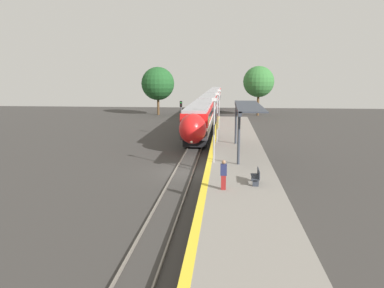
{
  "coord_description": "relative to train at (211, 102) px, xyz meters",
  "views": [
    {
      "loc": [
        3.14,
        -27.43,
        7.27
      ],
      "look_at": [
        0.61,
        0.12,
        2.23
      ],
      "focal_mm": 35.0,
      "sensor_mm": 36.0,
      "label": 1
    }
  ],
  "objects": [
    {
      "name": "background_tree_left",
      "position": [
        -9.7,
        -4.73,
        3.59
      ],
      "size": [
        6.16,
        6.16,
        8.95
      ],
      "color": "brown",
      "rests_on": "ground_plane"
    },
    {
      "name": "ground_plane",
      "position": [
        0.0,
        -47.2,
        -2.27
      ],
      "size": [
        120.0,
        120.0,
        0.0
      ],
      "primitive_type": "plane",
      "color": "#383533"
    },
    {
      "name": "lamppost_near",
      "position": [
        2.26,
        -47.36,
        1.42
      ],
      "size": [
        0.36,
        0.2,
        4.78
      ],
      "color": "#9E9EA3",
      "rests_on": "platform_right"
    },
    {
      "name": "rail_right",
      "position": [
        0.72,
        -47.2,
        -2.19
      ],
      "size": [
        0.08,
        90.0,
        0.15
      ],
      "primitive_type": "cube",
      "color": "slate",
      "rests_on": "ground_plane"
    },
    {
      "name": "lamppost_far",
      "position": [
        2.26,
        -29.91,
        1.42
      ],
      "size": [
        0.36,
        0.2,
        4.78
      ],
      "color": "#9E9EA3",
      "rests_on": "platform_right"
    },
    {
      "name": "platform_right",
      "position": [
        4.1,
        -47.2,
        -1.81
      ],
      "size": [
        4.73,
        64.0,
        0.93
      ],
      "color": "gray",
      "rests_on": "ground_plane"
    },
    {
      "name": "person_waiting",
      "position": [
        3.05,
        -54.14,
        -0.46
      ],
      "size": [
        0.36,
        0.22,
        1.71
      ],
      "color": "maroon",
      "rests_on": "platform_right"
    },
    {
      "name": "railway_signal",
      "position": [
        -2.29,
        -30.02,
        0.37
      ],
      "size": [
        0.28,
        0.28,
        4.32
      ],
      "color": "#59595E",
      "rests_on": "ground_plane"
    },
    {
      "name": "lamppost_mid",
      "position": [
        2.26,
        -38.64,
        1.42
      ],
      "size": [
        0.36,
        0.2,
        4.78
      ],
      "color": "#9E9EA3",
      "rests_on": "platform_right"
    },
    {
      "name": "rail_left",
      "position": [
        -0.72,
        -47.2,
        -2.19
      ],
      "size": [
        0.08,
        90.0,
        0.15
      ],
      "primitive_type": "cube",
      "color": "slate",
      "rests_on": "ground_plane"
    },
    {
      "name": "train",
      "position": [
        0.0,
        0.0,
        0.0
      ],
      "size": [
        2.73,
        82.63,
        3.97
      ],
      "color": "black",
      "rests_on": "ground_plane"
    },
    {
      "name": "background_tree_right",
      "position": [
        8.99,
        -3.99,
        3.96
      ],
      "size": [
        5.69,
        5.69,
        9.09
      ],
      "color": "brown",
      "rests_on": "ground_plane"
    },
    {
      "name": "platform_bench",
      "position": [
        5.0,
        -52.82,
        -0.88
      ],
      "size": [
        0.44,
        1.48,
        0.89
      ],
      "color": "#2D333D",
      "rests_on": "platform_right"
    },
    {
      "name": "station_canopy",
      "position": [
        4.64,
        -43.55,
        2.39
      ],
      "size": [
        2.02,
        11.58,
        4.0
      ],
      "color": "#333842",
      "rests_on": "platform_right"
    }
  ]
}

